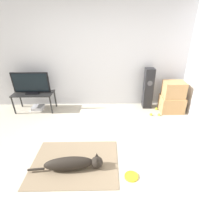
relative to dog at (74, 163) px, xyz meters
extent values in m
plane|color=#BCB29E|center=(0.00, 0.33, -0.13)|extent=(12.00, 12.00, 0.00)
cube|color=silver|center=(0.00, 2.43, 1.15)|extent=(8.00, 0.06, 2.55)
cube|color=#847056|center=(-0.01, 0.14, -0.12)|extent=(1.43, 1.10, 0.01)
ellipsoid|color=black|center=(-0.07, -0.01, 0.00)|extent=(0.79, 0.27, 0.24)
sphere|color=black|center=(0.37, 0.03, -0.01)|extent=(0.19, 0.19, 0.19)
cone|color=black|center=(0.37, 0.09, 0.09)|extent=(0.06, 0.06, 0.09)
cone|color=black|center=(0.38, -0.02, 0.09)|extent=(0.06, 0.06, 0.09)
cylinder|color=black|center=(-0.59, -0.05, -0.06)|extent=(0.26, 0.06, 0.04)
cylinder|color=yellow|center=(0.91, -0.17, -0.12)|extent=(0.21, 0.21, 0.02)
torus|color=yellow|center=(0.91, -0.17, -0.11)|extent=(0.22, 0.22, 0.02)
cube|color=tan|center=(2.18, 1.96, 0.07)|extent=(0.58, 0.46, 0.40)
cube|color=tan|center=(2.17, 1.96, 0.47)|extent=(0.51, 0.40, 0.39)
cube|color=black|center=(1.59, 2.20, 0.40)|extent=(0.23, 0.23, 1.06)
cylinder|color=#4C4C51|center=(1.59, 2.08, 0.59)|extent=(0.13, 0.00, 0.13)
cube|color=black|center=(-1.34, 2.08, 0.34)|extent=(0.99, 0.46, 0.02)
cylinder|color=black|center=(-1.81, 1.88, 0.10)|extent=(0.04, 0.04, 0.46)
cylinder|color=black|center=(-0.88, 1.88, 0.10)|extent=(0.04, 0.04, 0.46)
cylinder|color=black|center=(-1.81, 2.28, 0.10)|extent=(0.04, 0.04, 0.46)
cylinder|color=black|center=(-0.88, 2.28, 0.10)|extent=(0.04, 0.04, 0.46)
cube|color=black|center=(-1.34, 2.08, 0.36)|extent=(0.31, 0.20, 0.02)
cube|color=black|center=(-1.34, 2.09, 0.63)|extent=(0.90, 0.04, 0.50)
cube|color=black|center=(-1.34, 2.07, 0.63)|extent=(0.83, 0.01, 0.45)
sphere|color=#C6E033|center=(1.61, 1.72, -0.09)|extent=(0.07, 0.07, 0.07)
sphere|color=#C6E033|center=(1.81, 1.70, -0.09)|extent=(0.07, 0.07, 0.07)
sphere|color=#C6E033|center=(1.82, 2.02, -0.09)|extent=(0.07, 0.07, 0.07)
cube|color=#B7B7BC|center=(-1.32, 2.12, -0.08)|extent=(0.29, 0.26, 0.09)
camera|label=1|loc=(0.57, -2.05, 2.05)|focal=28.00mm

